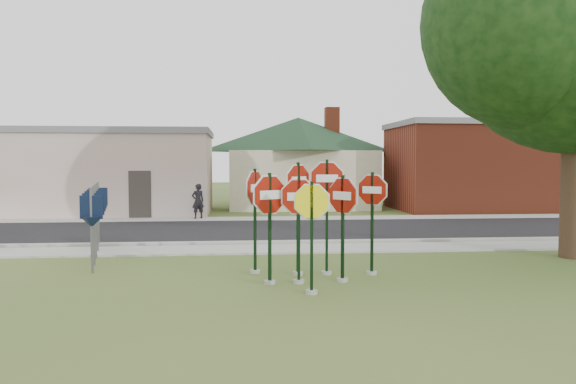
{
  "coord_description": "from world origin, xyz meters",
  "views": [
    {
      "loc": [
        -1.6,
        -10.9,
        2.62
      ],
      "look_at": [
        -0.43,
        2.0,
        1.91
      ],
      "focal_mm": 35.0,
      "sensor_mm": 36.0,
      "label": 1
    }
  ],
  "objects": [
    {
      "name": "route_sign_row",
      "position": [
        -5.4,
        4.5,
        1.22
      ],
      "size": [
        1.43,
        4.63,
        2.0
      ],
      "color": "#59595E",
      "rests_on": "ground"
    },
    {
      "name": "building_brick",
      "position": [
        12.0,
        18.5,
        2.4
      ],
      "size": [
        10.2,
        6.2,
        4.75
      ],
      "color": "maroon",
      "rests_on": "ground"
    },
    {
      "name": "stop_sign_back_right",
      "position": [
        0.45,
        1.82,
        1.74
      ],
      "size": [
        1.08,
        0.24,
        2.77
      ],
      "color": "gray",
      "rests_on": "ground"
    },
    {
      "name": "stop_sign_back_left",
      "position": [
        -0.21,
        1.83,
        1.67
      ],
      "size": [
        0.79,
        0.64,
        2.7
      ],
      "color": "gray",
      "rests_on": "ground"
    },
    {
      "name": "road",
      "position": [
        0.0,
        10.0,
        0.02
      ],
      "size": [
        60.0,
        7.0,
        0.04
      ],
      "primitive_type": "cube",
      "color": "black",
      "rests_on": "ground"
    },
    {
      "name": "building_stucco",
      "position": [
        -9.0,
        18.0,
        2.15
      ],
      "size": [
        12.2,
        6.2,
        4.2
      ],
      "color": "silver",
      "rests_on": "ground"
    },
    {
      "name": "ground",
      "position": [
        0.0,
        0.0,
        0.0
      ],
      "size": [
        120.0,
        120.0,
        0.0
      ],
      "primitive_type": "plane",
      "color": "#395520",
      "rests_on": "ground"
    },
    {
      "name": "stop_sign_center",
      "position": [
        -0.29,
        0.94,
        1.48
      ],
      "size": [
        1.07,
        0.24,
        2.41
      ],
      "color": "gray",
      "rests_on": "ground"
    },
    {
      "name": "sidewalk_far",
      "position": [
        0.0,
        14.3,
        0.03
      ],
      "size": [
        60.0,
        1.6,
        0.06
      ],
      "primitive_type": "cube",
      "color": "#97988F",
      "rests_on": "ground"
    },
    {
      "name": "stop_sign_far_left",
      "position": [
        -1.19,
        2.13,
        1.6
      ],
      "size": [
        0.56,
        0.99,
        2.57
      ],
      "color": "gray",
      "rests_on": "ground"
    },
    {
      "name": "stop_sign_yellow",
      "position": [
        -0.15,
        -0.03,
        1.39
      ],
      "size": [
        0.97,
        0.24,
        2.32
      ],
      "color": "gray",
      "rests_on": "ground"
    },
    {
      "name": "building_house",
      "position": [
        2.0,
        22.0,
        3.65
      ],
      "size": [
        11.6,
        11.6,
        6.2
      ],
      "color": "beige",
      "rests_on": "ground"
    },
    {
      "name": "stop_sign_left",
      "position": [
        -0.92,
        0.93,
        1.56
      ],
      "size": [
        0.99,
        0.66,
        2.5
      ],
      "color": "gray",
      "rests_on": "ground"
    },
    {
      "name": "stop_sign_far_right",
      "position": [
        1.49,
        1.72,
        1.51
      ],
      "size": [
        0.82,
        0.6,
        2.47
      ],
      "color": "gray",
      "rests_on": "ground"
    },
    {
      "name": "sidewalk_near",
      "position": [
        0.0,
        5.5,
        0.03
      ],
      "size": [
        60.0,
        1.6,
        0.06
      ],
      "primitive_type": "cube",
      "color": "#97988F",
      "rests_on": "ground"
    },
    {
      "name": "stop_sign_right",
      "position": [
        0.67,
        1.02,
        1.5
      ],
      "size": [
        0.69,
        0.9,
        2.44
      ],
      "color": "gray",
      "rests_on": "ground"
    },
    {
      "name": "pedestrian",
      "position": [
        -3.36,
        14.47,
        0.84
      ],
      "size": [
        0.67,
        0.57,
        1.56
      ],
      "primitive_type": "imported",
      "rotation": [
        0.0,
        0.0,
        3.55
      ],
      "color": "black",
      "rests_on": "sidewalk_far"
    },
    {
      "name": "curb",
      "position": [
        0.0,
        6.5,
        0.07
      ],
      "size": [
        60.0,
        0.2,
        0.14
      ],
      "primitive_type": "cube",
      "color": "#97988F",
      "rests_on": "ground"
    }
  ]
}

